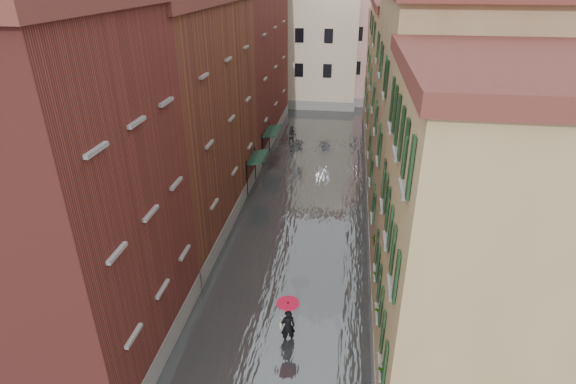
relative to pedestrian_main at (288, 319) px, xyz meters
The scene contains 15 objects.
ground 1.50m from the pedestrian_main, 133.08° to the left, with size 120.00×120.00×0.00m, color #5A5A5C.
floodwater 13.66m from the pedestrian_main, 92.37° to the left, with size 10.00×60.00×0.20m, color #484D50.
building_left_near 9.31m from the pedestrian_main, 169.53° to the right, with size 6.00×8.00×13.00m, color maroon.
building_left_mid 13.21m from the pedestrian_main, 128.23° to the left, with size 6.00×14.00×12.50m, color brown.
building_left_far 26.37m from the pedestrian_main, 107.09° to the left, with size 6.00×16.00×14.00m, color maroon.
building_right_near 7.98m from the pedestrian_main, 12.25° to the right, with size 6.00×8.00×11.50m, color #9F8552.
building_right_mid 12.70m from the pedestrian_main, 56.17° to the left, with size 6.00×14.00×13.00m, color tan.
building_right_far 25.82m from the pedestrian_main, 75.34° to the left, with size 6.00×16.00×11.50m, color #9F8552.
building_end_cream 39.12m from the pedestrian_main, 95.27° to the left, with size 12.00×9.00×13.00m, color beige.
building_end_pink 41.24m from the pedestrian_main, 82.37° to the left, with size 10.00×9.00×12.00m, color #C9978D.
awning_near 14.60m from the pedestrian_main, 106.17° to the left, with size 1.09×2.73×2.80m.
awning_far 20.02m from the pedestrian_main, 101.69° to the left, with size 1.09×3.11×2.80m.
window_planters 4.22m from the pedestrian_main, ahead, with size 0.59×8.24×0.84m.
pedestrian_main is the anchor object (origin of this frame).
pedestrian_far 23.84m from the pedestrian_main, 97.08° to the left, with size 0.81×0.63×1.67m, color black.
Camera 1 is at (2.51, -14.53, 13.96)m, focal length 28.00 mm.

